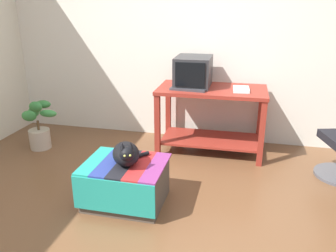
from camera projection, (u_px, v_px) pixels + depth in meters
The scene contains 9 objects.
ground_plane at pixel (144, 224), 2.79m from camera, with size 14.00×14.00×0.00m, color brown.
back_wall at pixel (191, 36), 4.22m from camera, with size 8.00×0.10×2.60m, color silver.
desk at pixel (211, 109), 4.00m from camera, with size 1.24×0.68×0.77m.
tv_monitor at pixel (193, 72), 3.96m from camera, with size 0.41×0.49×0.34m.
keyboard at pixel (188, 89), 3.83m from camera, with size 0.40×0.15×0.02m, color #333338.
book at pixel (241, 89), 3.80m from camera, with size 0.17×0.25×0.03m, color white.
ottoman_with_blanket at pixel (125, 183), 3.04m from camera, with size 0.70×0.59×0.38m.
cat at pixel (126, 154), 2.92m from camera, with size 0.34×0.42×0.25m.
potted_plant at pixel (39, 127), 4.16m from camera, with size 0.43×0.35×0.63m.
Camera 1 is at (0.73, -2.24, 1.71)m, focal length 36.84 mm.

